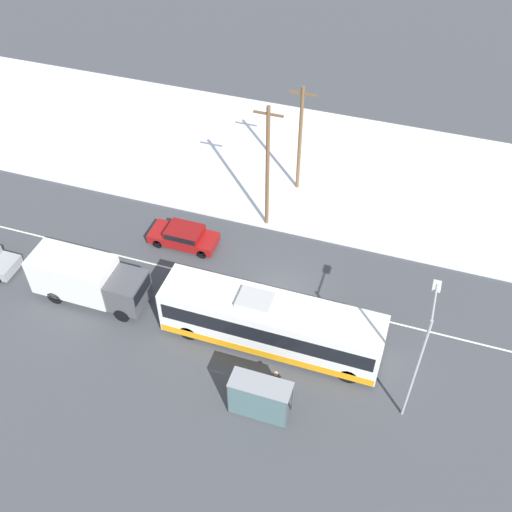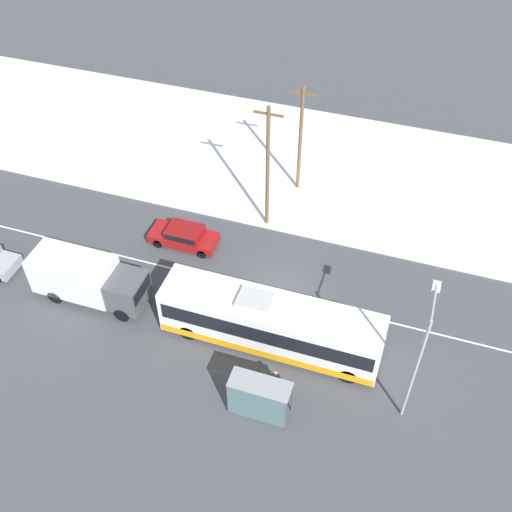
# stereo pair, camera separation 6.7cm
# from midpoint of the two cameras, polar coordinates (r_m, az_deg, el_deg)

# --- Properties ---
(ground_plane) EXTENTS (120.00, 120.00, 0.00)m
(ground_plane) POSITION_cam_midpoint_polar(r_m,az_deg,el_deg) (35.41, 2.30, -3.74)
(ground_plane) COLOR #424449
(snow_lot) EXTENTS (80.00, 15.13, 0.12)m
(snow_lot) POSITION_cam_midpoint_polar(r_m,az_deg,el_deg) (44.75, 7.12, 8.16)
(snow_lot) COLOR silver
(snow_lot) RESTS_ON ground_plane
(lane_marking_center) EXTENTS (60.00, 0.12, 0.00)m
(lane_marking_center) POSITION_cam_midpoint_polar(r_m,az_deg,el_deg) (35.41, 2.31, -3.73)
(lane_marking_center) COLOR silver
(lane_marking_center) RESTS_ON ground_plane
(city_bus) EXTENTS (11.90, 2.57, 3.29)m
(city_bus) POSITION_cam_midpoint_polar(r_m,az_deg,el_deg) (31.95, 1.45, -6.44)
(city_bus) COLOR white
(city_bus) RESTS_ON ground_plane
(box_truck) EXTENTS (6.70, 2.30, 2.85)m
(box_truck) POSITION_cam_midpoint_polar(r_m,az_deg,el_deg) (35.47, -15.75, -2.02)
(box_truck) COLOR silver
(box_truck) RESTS_ON ground_plane
(sedan_car) EXTENTS (4.31, 1.80, 1.32)m
(sedan_car) POSITION_cam_midpoint_polar(r_m,az_deg,el_deg) (38.20, -6.81, 1.95)
(sedan_car) COLOR maroon
(sedan_car) RESTS_ON ground_plane
(pedestrian_at_stop) EXTENTS (0.57, 0.25, 1.59)m
(pedestrian_at_stop) POSITION_cam_midpoint_polar(r_m,az_deg,el_deg) (30.65, 1.89, -11.64)
(pedestrian_at_stop) COLOR #23232D
(pedestrian_at_stop) RESTS_ON ground_plane
(bus_shelter) EXTENTS (3.02, 1.20, 2.40)m
(bus_shelter) POSITION_cam_midpoint_polar(r_m,az_deg,el_deg) (29.25, 0.28, -13.30)
(bus_shelter) COLOR gray
(bus_shelter) RESTS_ON ground_plane
(streetlamp) EXTENTS (0.36, 2.61, 7.28)m
(streetlamp) POSITION_cam_midpoint_polar(r_m,az_deg,el_deg) (28.14, 15.47, -8.65)
(streetlamp) COLOR #9EA3A8
(streetlamp) RESTS_ON ground_plane
(utility_pole_roadside) EXTENTS (1.80, 0.24, 8.83)m
(utility_pole_roadside) POSITION_cam_midpoint_polar(r_m,az_deg,el_deg) (36.97, 1.17, 8.43)
(utility_pole_roadside) COLOR brown
(utility_pole_roadside) RESTS_ON ground_plane
(utility_pole_snowlot) EXTENTS (1.80, 0.24, 7.95)m
(utility_pole_snowlot) POSITION_cam_midpoint_polar(r_m,az_deg,el_deg) (40.46, 4.30, 11.11)
(utility_pole_snowlot) COLOR brown
(utility_pole_snowlot) RESTS_ON ground_plane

